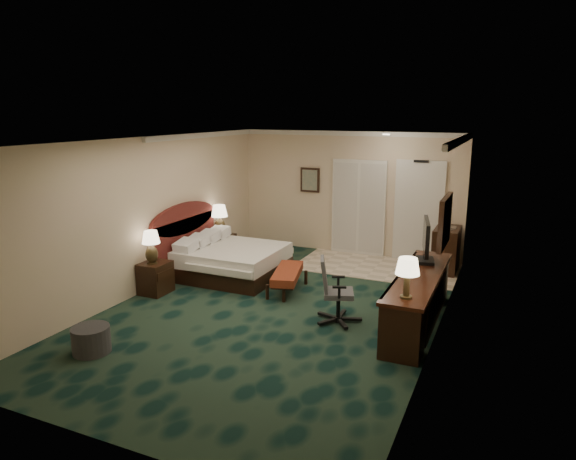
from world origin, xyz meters
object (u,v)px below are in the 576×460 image
at_px(tv, 426,241).
at_px(minibar, 446,250).
at_px(nightstand_far, 222,247).
at_px(desk_chair, 339,290).
at_px(desk, 418,300).
at_px(lamp_near, 151,247).
at_px(nightstand_near, 155,278).
at_px(bed, 233,262).
at_px(bed_bench, 287,281).
at_px(lamp_far, 220,220).
at_px(ottoman, 91,340).

relative_size(tv, minibar, 0.99).
xyz_separation_m(nightstand_far, desk_chair, (3.33, -2.14, 0.23)).
bearing_deg(desk, lamp_near, -173.09).
bearing_deg(desk, nightstand_near, -173.81).
xyz_separation_m(bed, bed_bench, (1.32, -0.36, -0.09)).
bearing_deg(bed_bench, nightstand_near, -168.97).
xyz_separation_m(desk, tv, (-0.04, 0.69, 0.73)).
xyz_separation_m(bed, minibar, (3.71, 1.99, 0.15)).
bearing_deg(bed_bench, nightstand_far, 134.39).
distance_m(lamp_far, tv, 4.56).
bearing_deg(bed_bench, desk_chair, -50.75).
xyz_separation_m(tv, desk_chair, (-1.07, -1.06, -0.63)).
height_order(lamp_near, lamp_far, lamp_far).
bearing_deg(desk, nightstand_far, 158.31).
bearing_deg(bed_bench, bed, 149.68).
height_order(ottoman, desk_chair, desk_chair).
distance_m(desk_chair, minibar, 3.46).
distance_m(ottoman, minibar, 6.74).
height_order(lamp_far, minibar, lamp_far).
height_order(lamp_near, bed_bench, lamp_near).
distance_m(desk, minibar, 2.89).
height_order(bed_bench, ottoman, bed_bench).
bearing_deg(minibar, desk_chair, -109.33).
height_order(nightstand_near, nightstand_far, nightstand_near).
height_order(lamp_near, desk, lamp_near).
height_order(bed, minibar, minibar).
bearing_deg(bed, nightstand_far, 131.22).
bearing_deg(lamp_far, bed_bench, -29.65).
distance_m(bed_bench, ottoman, 3.50).
bearing_deg(minibar, ottoman, -124.43).
bearing_deg(tv, bed, 164.97).
distance_m(ottoman, desk_chair, 3.53).
distance_m(lamp_near, ottoman, 2.33).
height_order(lamp_far, bed_bench, lamp_far).
height_order(bed, ottoman, bed).
distance_m(nightstand_near, ottoman, 2.29).
bearing_deg(desk, ottoman, -144.73).
relative_size(nightstand_near, lamp_far, 0.85).
bearing_deg(lamp_far, tv, -13.21).
xyz_separation_m(nightstand_near, bed_bench, (2.08, 1.01, -0.08)).
xyz_separation_m(lamp_near, minibar, (4.48, 3.42, -0.40)).
xyz_separation_m(lamp_near, ottoman, (0.67, -2.13, -0.67)).
bearing_deg(nightstand_far, bed, -48.78).
relative_size(nightstand_near, ottoman, 1.12).
distance_m(bed, desk_chair, 2.87).
xyz_separation_m(nightstand_far, bed_bench, (2.08, -1.24, -0.07)).
bearing_deg(desk, desk_chair, -161.34).
relative_size(nightstand_far, minibar, 0.62).
bearing_deg(minibar, tv, -91.89).
height_order(ottoman, tv, tv).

